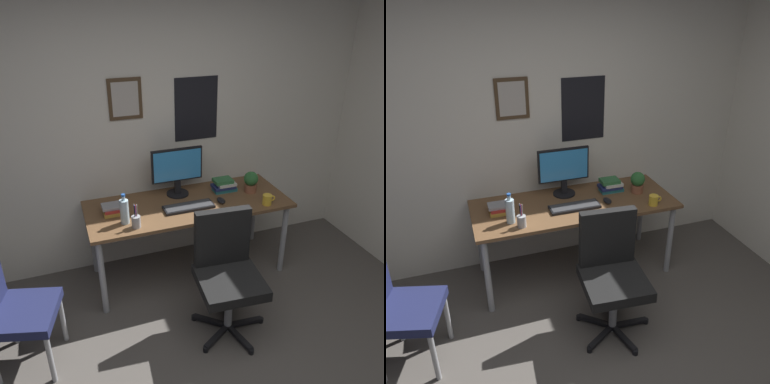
# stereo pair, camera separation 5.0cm
# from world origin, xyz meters

# --- Properties ---
(wall_back) EXTENTS (4.40, 0.10, 2.60)m
(wall_back) POSITION_xyz_m (0.00, 2.15, 1.30)
(wall_back) COLOR silver
(wall_back) RESTS_ON ground_plane
(desk) EXTENTS (1.75, 0.69, 0.72)m
(desk) POSITION_xyz_m (0.29, 1.72, 0.65)
(desk) COLOR brown
(desk) RESTS_ON ground_plane
(office_chair) EXTENTS (0.56, 0.57, 0.95)m
(office_chair) POSITION_xyz_m (0.34, 1.00, 0.53)
(office_chair) COLOR black
(office_chair) RESTS_ON ground_plane
(side_chair) EXTENTS (0.52, 0.52, 0.88)m
(side_chair) POSITION_xyz_m (-1.14, 1.13, 0.50)
(side_chair) COLOR #1E234C
(side_chair) RESTS_ON ground_plane
(monitor) EXTENTS (0.46, 0.20, 0.43)m
(monitor) POSITION_xyz_m (0.26, 1.91, 0.96)
(monitor) COLOR black
(monitor) RESTS_ON desk
(keyboard) EXTENTS (0.43, 0.15, 0.03)m
(keyboard) POSITION_xyz_m (0.27, 1.63, 0.73)
(keyboard) COLOR black
(keyboard) RESTS_ON desk
(computer_mouse) EXTENTS (0.06, 0.11, 0.04)m
(computer_mouse) POSITION_xyz_m (0.57, 1.63, 0.74)
(computer_mouse) COLOR black
(computer_mouse) RESTS_ON desk
(water_bottle) EXTENTS (0.07, 0.07, 0.25)m
(water_bottle) POSITION_xyz_m (-0.28, 1.57, 0.83)
(water_bottle) COLOR silver
(water_bottle) RESTS_ON desk
(coffee_mug_near) EXTENTS (0.12, 0.08, 0.09)m
(coffee_mug_near) POSITION_xyz_m (0.92, 1.47, 0.77)
(coffee_mug_near) COLOR yellow
(coffee_mug_near) RESTS_ON desk
(potted_plant) EXTENTS (0.13, 0.13, 0.19)m
(potted_plant) POSITION_xyz_m (0.90, 1.74, 0.83)
(potted_plant) COLOR brown
(potted_plant) RESTS_ON desk
(pen_cup) EXTENTS (0.07, 0.07, 0.20)m
(pen_cup) POSITION_xyz_m (-0.22, 1.48, 0.78)
(pen_cup) COLOR #9EA0A5
(pen_cup) RESTS_ON desk
(book_stack_left) EXTENTS (0.22, 0.14, 0.12)m
(book_stack_left) POSITION_xyz_m (0.68, 1.83, 0.78)
(book_stack_left) COLOR #26727A
(book_stack_left) RESTS_ON desk
(book_stack_right) EXTENTS (0.20, 0.14, 0.08)m
(book_stack_right) POSITION_xyz_m (-0.34, 1.75, 0.76)
(book_stack_right) COLOR gold
(book_stack_right) RESTS_ON desk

